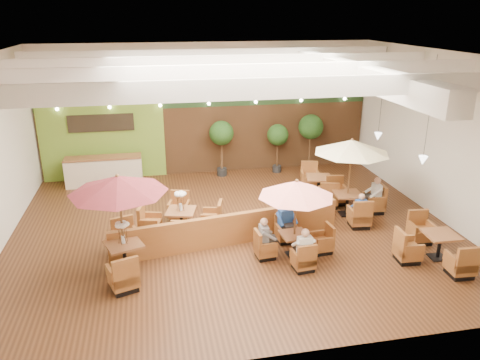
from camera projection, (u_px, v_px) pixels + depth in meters
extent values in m
plane|color=#381E0F|center=(234.00, 229.00, 15.18)|extent=(14.00, 14.00, 0.00)
cube|color=silver|center=(208.00, 109.00, 19.77)|extent=(14.00, 0.04, 5.50)
cube|color=silver|center=(291.00, 235.00, 8.70)|extent=(14.00, 0.04, 5.50)
cube|color=silver|center=(441.00, 136.00, 15.50)|extent=(0.04, 12.00, 5.50)
cube|color=white|center=(233.00, 55.00, 13.30)|extent=(14.00, 12.00, 0.04)
cube|color=brown|center=(209.00, 136.00, 20.11)|extent=(13.90, 0.10, 3.20)
cube|color=#1E3819|center=(208.00, 103.00, 19.61)|extent=(13.90, 0.12, 0.35)
cube|color=olive|center=(103.00, 142.00, 19.26)|extent=(5.00, 0.08, 3.20)
cube|color=black|center=(101.00, 123.00, 18.91)|extent=(2.60, 0.08, 0.70)
cube|color=white|center=(347.00, 71.00, 14.12)|extent=(0.60, 11.00, 0.60)
cube|color=white|center=(267.00, 89.00, 9.73)|extent=(13.60, 0.12, 0.45)
cube|color=white|center=(242.00, 73.00, 12.22)|extent=(13.60, 0.12, 0.45)
cube|color=white|center=(226.00, 63.00, 14.62)|extent=(13.60, 0.12, 0.45)
cube|color=white|center=(214.00, 55.00, 17.11)|extent=(13.60, 0.12, 0.45)
cylinder|color=black|center=(430.00, 109.00, 13.97)|extent=(0.01, 0.01, 3.20)
cone|color=white|center=(423.00, 160.00, 14.52)|extent=(0.28, 0.28, 0.28)
cylinder|color=black|center=(382.00, 93.00, 16.74)|extent=(0.01, 0.01, 3.20)
cone|color=white|center=(378.00, 136.00, 17.29)|extent=(0.28, 0.28, 0.28)
sphere|color=#FFEAC6|center=(57.00, 109.00, 18.31)|extent=(0.14, 0.14, 0.14)
sphere|color=#FFEAC6|center=(110.00, 107.00, 18.67)|extent=(0.14, 0.14, 0.14)
sphere|color=#FFEAC6|center=(160.00, 105.00, 19.03)|extent=(0.14, 0.14, 0.14)
sphere|color=#FFEAC6|center=(209.00, 104.00, 19.40)|extent=(0.14, 0.14, 0.14)
sphere|color=#FFEAC6|center=(256.00, 102.00, 19.76)|extent=(0.14, 0.14, 0.14)
sphere|color=#FFEAC6|center=(301.00, 100.00, 20.12)|extent=(0.14, 0.14, 0.14)
sphere|color=#FFEAC6|center=(345.00, 99.00, 20.48)|extent=(0.14, 0.14, 0.14)
cube|color=beige|center=(104.00, 172.00, 18.90)|extent=(3.00, 0.70, 1.10)
cube|color=brown|center=(103.00, 157.00, 18.69)|extent=(3.00, 0.75, 0.06)
cube|color=brown|center=(230.00, 230.00, 14.02)|extent=(7.07, 1.30, 0.99)
cube|color=brown|center=(124.00, 244.00, 12.56)|extent=(1.16, 1.16, 0.06)
cylinder|color=black|center=(125.00, 256.00, 12.69)|extent=(0.11, 0.11, 0.71)
cube|color=black|center=(126.00, 268.00, 12.82)|extent=(0.61, 0.61, 0.04)
cube|color=brown|center=(124.00, 279.00, 11.78)|extent=(0.84, 0.84, 0.34)
cube|color=brown|center=(118.00, 273.00, 11.41)|extent=(0.66, 0.32, 0.75)
cube|color=brown|center=(111.00, 275.00, 11.56)|extent=(0.27, 0.58, 0.30)
cube|color=brown|center=(135.00, 268.00, 11.85)|extent=(0.27, 0.58, 0.30)
cube|color=black|center=(124.00, 287.00, 11.86)|extent=(0.75, 0.75, 0.15)
cube|color=brown|center=(126.00, 242.00, 13.65)|extent=(0.84, 0.84, 0.34)
cube|color=brown|center=(129.00, 228.00, 13.80)|extent=(0.66, 0.32, 0.75)
cube|color=brown|center=(136.00, 233.00, 13.73)|extent=(0.27, 0.58, 0.30)
cube|color=brown|center=(115.00, 238.00, 13.43)|extent=(0.27, 0.58, 0.30)
cube|color=black|center=(127.00, 249.00, 13.74)|extent=(0.75, 0.75, 0.15)
cylinder|color=brown|center=(122.00, 225.00, 12.37)|extent=(0.06, 0.06, 2.67)
cone|color=maroon|center=(118.00, 184.00, 11.97)|extent=(2.57, 2.57, 0.45)
sphere|color=brown|center=(117.00, 176.00, 11.90)|extent=(0.10, 0.10, 0.10)
cylinder|color=silver|center=(123.00, 239.00, 12.51)|extent=(0.10, 0.10, 0.22)
cube|color=brown|center=(294.00, 235.00, 13.37)|extent=(0.83, 0.83, 0.05)
cylinder|color=black|center=(294.00, 244.00, 13.47)|extent=(0.09, 0.09, 0.59)
cube|color=black|center=(293.00, 254.00, 13.58)|extent=(0.44, 0.44, 0.04)
cube|color=brown|center=(303.00, 261.00, 12.71)|extent=(0.60, 0.60, 0.29)
cube|color=brown|center=(306.00, 256.00, 12.40)|extent=(0.56, 0.14, 0.63)
cube|color=brown|center=(295.00, 256.00, 12.58)|extent=(0.12, 0.50, 0.25)
cube|color=brown|center=(312.00, 254.00, 12.72)|extent=(0.12, 0.50, 0.25)
cube|color=black|center=(303.00, 268.00, 12.78)|extent=(0.53, 0.53, 0.13)
cube|color=brown|center=(286.00, 233.00, 14.28)|extent=(0.60, 0.60, 0.29)
cube|color=brown|center=(284.00, 222.00, 14.41)|extent=(0.56, 0.14, 0.63)
cube|color=brown|center=(294.00, 227.00, 14.29)|extent=(0.12, 0.50, 0.25)
cube|color=brown|center=(278.00, 229.00, 14.15)|extent=(0.12, 0.50, 0.25)
cube|color=black|center=(285.00, 240.00, 14.35)|extent=(0.53, 0.53, 0.13)
cube|color=brown|center=(265.00, 249.00, 13.34)|extent=(0.60, 0.60, 0.29)
cube|color=brown|center=(274.00, 240.00, 13.27)|extent=(0.14, 0.56, 0.63)
cube|color=brown|center=(262.00, 240.00, 13.51)|extent=(0.50, 0.12, 0.25)
cube|color=brown|center=(268.00, 248.00, 13.05)|extent=(0.50, 0.12, 0.25)
cube|color=black|center=(265.00, 256.00, 13.41)|extent=(0.53, 0.53, 0.13)
cube|color=brown|center=(322.00, 244.00, 13.65)|extent=(0.60, 0.60, 0.29)
cube|color=brown|center=(314.00, 236.00, 13.53)|extent=(0.14, 0.56, 0.63)
cube|color=brown|center=(326.00, 242.00, 13.35)|extent=(0.50, 0.12, 0.25)
cube|color=brown|center=(318.00, 234.00, 13.82)|extent=(0.50, 0.12, 0.25)
cube|color=black|center=(321.00, 250.00, 13.72)|extent=(0.53, 0.53, 0.13)
cylinder|color=brown|center=(295.00, 220.00, 13.21)|extent=(0.06, 0.06, 2.24)
cone|color=#F07E74|center=(296.00, 189.00, 12.88)|extent=(2.15, 2.15, 0.45)
sphere|color=brown|center=(297.00, 181.00, 12.81)|extent=(0.10, 0.10, 0.10)
cube|color=brown|center=(348.00, 194.00, 16.02)|extent=(0.98, 0.98, 0.06)
cylinder|color=black|center=(347.00, 204.00, 16.14)|extent=(0.11, 0.11, 0.70)
cube|color=black|center=(346.00, 214.00, 16.27)|extent=(0.52, 0.52, 0.04)
cube|color=brown|center=(359.00, 218.00, 15.24)|extent=(0.72, 0.72, 0.34)
cube|color=brown|center=(365.00, 212.00, 14.89)|extent=(0.66, 0.17, 0.74)
cube|color=brown|center=(351.00, 212.00, 15.14)|extent=(0.14, 0.59, 0.30)
cube|color=brown|center=(369.00, 212.00, 15.20)|extent=(0.14, 0.59, 0.30)
cube|color=black|center=(359.00, 225.00, 15.32)|extent=(0.64, 0.64, 0.15)
cube|color=brown|center=(336.00, 195.00, 17.09)|extent=(0.72, 0.72, 0.34)
cube|color=brown|center=(333.00, 185.00, 17.23)|extent=(0.66, 0.17, 0.74)
cube|color=brown|center=(344.00, 190.00, 17.05)|extent=(0.14, 0.59, 0.30)
cube|color=brown|center=(328.00, 190.00, 16.99)|extent=(0.14, 0.59, 0.30)
cube|color=black|center=(335.00, 202.00, 17.17)|extent=(0.64, 0.64, 0.15)
cube|color=brown|center=(319.00, 208.00, 15.99)|extent=(0.72, 0.72, 0.34)
cube|color=brown|center=(327.00, 199.00, 15.95)|extent=(0.17, 0.66, 0.74)
cube|color=brown|center=(317.00, 199.00, 16.20)|extent=(0.59, 0.14, 0.30)
cube|color=brown|center=(322.00, 206.00, 15.63)|extent=(0.59, 0.14, 0.30)
cube|color=black|center=(319.00, 215.00, 16.07)|extent=(0.64, 0.64, 0.15)
cube|color=brown|center=(374.00, 204.00, 16.35)|extent=(0.72, 0.72, 0.34)
cube|color=brown|center=(368.00, 196.00, 16.16)|extent=(0.17, 0.66, 0.74)
cube|color=brown|center=(378.00, 202.00, 15.99)|extent=(0.59, 0.14, 0.30)
cube|color=brown|center=(371.00, 195.00, 16.56)|extent=(0.59, 0.14, 0.30)
cube|color=black|center=(373.00, 210.00, 16.43)|extent=(0.64, 0.64, 0.15)
cylinder|color=brown|center=(349.00, 179.00, 15.82)|extent=(0.06, 0.06, 2.64)
cone|color=beige|center=(352.00, 146.00, 15.44)|extent=(2.53, 2.53, 0.45)
sphere|color=brown|center=(352.00, 140.00, 15.36)|extent=(0.10, 0.10, 0.10)
cube|color=brown|center=(181.00, 211.00, 14.71)|extent=(1.06, 1.06, 0.06)
cylinder|color=black|center=(181.00, 221.00, 14.83)|extent=(0.10, 0.10, 0.68)
cube|color=black|center=(182.00, 232.00, 14.95)|extent=(0.56, 0.56, 0.04)
cube|color=brown|center=(184.00, 237.00, 13.95)|extent=(0.78, 0.78, 0.33)
cube|color=brown|center=(187.00, 232.00, 13.62)|extent=(0.64, 0.26, 0.72)
cube|color=brown|center=(174.00, 231.00, 13.90)|extent=(0.22, 0.57, 0.29)
cube|color=brown|center=(194.00, 231.00, 13.87)|extent=(0.22, 0.57, 0.29)
cube|color=black|center=(184.00, 244.00, 14.03)|extent=(0.69, 0.69, 0.14)
cube|color=brown|center=(179.00, 211.00, 15.75)|extent=(0.78, 0.78, 0.33)
cube|color=brown|center=(176.00, 200.00, 15.87)|extent=(0.64, 0.26, 0.72)
cube|color=brown|center=(188.00, 206.00, 15.67)|extent=(0.22, 0.57, 0.29)
cube|color=brown|center=(170.00, 206.00, 15.70)|extent=(0.22, 0.57, 0.29)
cube|color=black|center=(180.00, 218.00, 15.83)|extent=(0.69, 0.69, 0.14)
cube|color=brown|center=(150.00, 226.00, 14.68)|extent=(0.78, 0.78, 0.33)
cube|color=brown|center=(158.00, 216.00, 14.68)|extent=(0.26, 0.64, 0.72)
cube|color=brown|center=(152.00, 216.00, 14.89)|extent=(0.57, 0.22, 0.29)
cube|color=brown|center=(148.00, 224.00, 14.33)|extent=(0.57, 0.22, 0.29)
cube|color=black|center=(151.00, 233.00, 14.76)|extent=(0.69, 0.69, 0.14)
cube|color=brown|center=(212.00, 221.00, 15.03)|extent=(0.78, 0.78, 0.33)
cube|color=brown|center=(204.00, 214.00, 14.82)|extent=(0.26, 0.64, 0.72)
cube|color=brown|center=(211.00, 219.00, 14.68)|extent=(0.57, 0.22, 0.29)
cube|color=brown|center=(213.00, 211.00, 15.24)|extent=(0.57, 0.22, 0.29)
cube|color=black|center=(212.00, 228.00, 15.11)|extent=(0.69, 0.69, 0.14)
cylinder|color=silver|center=(181.00, 207.00, 14.66)|extent=(0.10, 0.10, 0.22)
cube|color=brown|center=(441.00, 235.00, 13.16)|extent=(0.92, 0.92, 0.06)
cylinder|color=black|center=(439.00, 246.00, 13.29)|extent=(0.10, 0.10, 0.68)
cube|color=black|center=(437.00, 257.00, 13.41)|extent=(0.49, 0.49, 0.04)
cube|color=brown|center=(460.00, 265.00, 12.41)|extent=(0.67, 0.67, 0.33)
cube|color=brown|center=(469.00, 260.00, 12.06)|extent=(0.64, 0.14, 0.72)
cube|color=brown|center=(451.00, 259.00, 12.30)|extent=(0.11, 0.57, 0.29)
cube|color=brown|center=(472.00, 258.00, 12.38)|extent=(0.11, 0.57, 0.29)
cube|color=black|center=(459.00, 273.00, 12.49)|extent=(0.59, 0.59, 0.14)
cube|color=brown|center=(420.00, 233.00, 14.21)|extent=(0.67, 0.67, 0.33)
cube|color=brown|center=(416.00, 220.00, 14.35)|extent=(0.64, 0.14, 0.72)
cube|color=brown|center=(430.00, 227.00, 14.18)|extent=(0.11, 0.57, 0.29)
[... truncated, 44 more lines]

